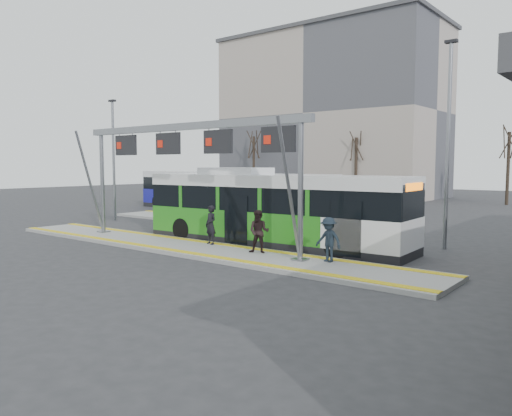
{
  "coord_description": "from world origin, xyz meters",
  "views": [
    {
      "loc": [
        15.33,
        -14.53,
        3.59
      ],
      "look_at": [
        1.3,
        3.0,
        1.62
      ],
      "focal_mm": 35.0,
      "sensor_mm": 36.0,
      "label": 1
    }
  ],
  "objects_px": {
    "hero_bus": "(272,210)",
    "passenger_c": "(329,240)",
    "passenger_a": "(211,225)",
    "passenger_b": "(259,232)",
    "gantry": "(185,148)"
  },
  "relations": [
    {
      "from": "hero_bus",
      "to": "passenger_b",
      "type": "xyz_separation_m",
      "value": [
        1.3,
        -2.58,
        -0.59
      ]
    },
    {
      "from": "gantry",
      "to": "hero_bus",
      "type": "relative_size",
      "value": 1.03
    },
    {
      "from": "gantry",
      "to": "passenger_a",
      "type": "distance_m",
      "value": 3.47
    },
    {
      "from": "passenger_b",
      "to": "gantry",
      "type": "bearing_deg",
      "value": 159.65
    },
    {
      "from": "hero_bus",
      "to": "passenger_c",
      "type": "relative_size",
      "value": 7.98
    },
    {
      "from": "passenger_c",
      "to": "hero_bus",
      "type": "bearing_deg",
      "value": 155.51
    },
    {
      "from": "hero_bus",
      "to": "passenger_b",
      "type": "distance_m",
      "value": 2.95
    },
    {
      "from": "gantry",
      "to": "passenger_c",
      "type": "distance_m",
      "value": 7.59
    },
    {
      "from": "passenger_b",
      "to": "passenger_c",
      "type": "relative_size",
      "value": 1.06
    },
    {
      "from": "hero_bus",
      "to": "passenger_c",
      "type": "bearing_deg",
      "value": -31.96
    },
    {
      "from": "gantry",
      "to": "hero_bus",
      "type": "height_order",
      "value": "gantry"
    },
    {
      "from": "passenger_a",
      "to": "passenger_c",
      "type": "relative_size",
      "value": 1.06
    },
    {
      "from": "hero_bus",
      "to": "passenger_a",
      "type": "distance_m",
      "value": 2.81
    },
    {
      "from": "passenger_a",
      "to": "passenger_c",
      "type": "height_order",
      "value": "passenger_a"
    },
    {
      "from": "passenger_a",
      "to": "passenger_b",
      "type": "distance_m",
      "value": 3.02
    }
  ]
}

